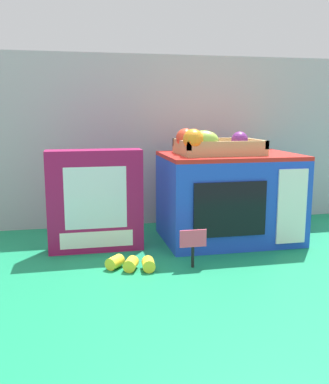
{
  "coord_description": "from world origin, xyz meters",
  "views": [
    {
      "loc": [
        -0.35,
        -1.24,
        0.39
      ],
      "look_at": [
        -0.08,
        0.01,
        0.16
      ],
      "focal_mm": 40.78,
      "sensor_mm": 36.0,
      "label": 1
    }
  ],
  "objects_px": {
    "price_sign": "(193,243)",
    "loose_toy_banana": "(131,263)",
    "toy_microwave": "(229,197)",
    "food_groups_crate": "(212,145)",
    "cookie_set_box": "(95,201)"
  },
  "relations": [
    {
      "from": "toy_microwave",
      "to": "loose_toy_banana",
      "type": "relative_size",
      "value": 3.22
    },
    {
      "from": "toy_microwave",
      "to": "loose_toy_banana",
      "type": "height_order",
      "value": "toy_microwave"
    },
    {
      "from": "loose_toy_banana",
      "to": "cookie_set_box",
      "type": "bearing_deg",
      "value": 112.37
    },
    {
      "from": "cookie_set_box",
      "to": "food_groups_crate",
      "type": "bearing_deg",
      "value": 0.21
    },
    {
      "from": "cookie_set_box",
      "to": "toy_microwave",
      "type": "bearing_deg",
      "value": 3.02
    },
    {
      "from": "toy_microwave",
      "to": "loose_toy_banana",
      "type": "distance_m",
      "value": 0.41
    },
    {
      "from": "cookie_set_box",
      "to": "loose_toy_banana",
      "type": "relative_size",
      "value": 2.31
    },
    {
      "from": "toy_microwave",
      "to": "cookie_set_box",
      "type": "xyz_separation_m",
      "value": [
        -0.41,
        -0.02,
        0.01
      ]
    },
    {
      "from": "food_groups_crate",
      "to": "cookie_set_box",
      "type": "height_order",
      "value": "food_groups_crate"
    },
    {
      "from": "toy_microwave",
      "to": "price_sign",
      "type": "bearing_deg",
      "value": -128.07
    },
    {
      "from": "price_sign",
      "to": "loose_toy_banana",
      "type": "bearing_deg",
      "value": 173.72
    },
    {
      "from": "cookie_set_box",
      "to": "loose_toy_banana",
      "type": "bearing_deg",
      "value": -67.63
    },
    {
      "from": "price_sign",
      "to": "loose_toy_banana",
      "type": "height_order",
      "value": "price_sign"
    },
    {
      "from": "toy_microwave",
      "to": "food_groups_crate",
      "type": "distance_m",
      "value": 0.18
    },
    {
      "from": "cookie_set_box",
      "to": "price_sign",
      "type": "relative_size",
      "value": 2.91
    }
  ]
}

